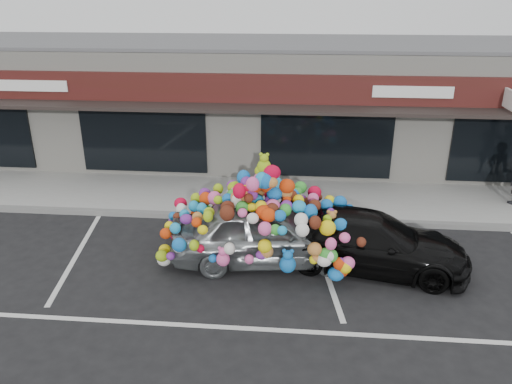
{
  "coord_description": "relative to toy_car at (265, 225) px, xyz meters",
  "views": [
    {
      "loc": [
        2.11,
        -10.1,
        6.02
      ],
      "look_at": [
        1.1,
        1.4,
        1.32
      ],
      "focal_mm": 35.0,
      "sensor_mm": 36.0,
      "label": 1
    }
  ],
  "objects": [
    {
      "name": "black_sedan",
      "position": [
        2.44,
        -0.08,
        -0.28
      ],
      "size": [
        2.6,
        4.7,
        1.29
      ],
      "primitive_type": "imported",
      "rotation": [
        0.0,
        0.0,
        1.38
      ],
      "color": "black",
      "rests_on": "ground"
    },
    {
      "name": "sidewalk",
      "position": [
        -1.4,
        3.65,
        -0.85
      ],
      "size": [
        26.0,
        3.0,
        0.15
      ],
      "primitive_type": "cube",
      "color": "gray",
      "rests_on": "ground"
    },
    {
      "name": "toy_car",
      "position": [
        0.0,
        0.0,
        0.0
      ],
      "size": [
        3.16,
        4.87,
        2.72
      ],
      "rotation": [
        0.0,
        0.0,
        1.7
      ],
      "color": "#A5ACB0",
      "rests_on": "ground"
    },
    {
      "name": "lane_line",
      "position": [
        0.6,
        -2.65,
        -0.92
      ],
      "size": [
        14.0,
        0.12,
        0.01
      ],
      "primitive_type": "cube",
      "color": "silver",
      "rests_on": "ground"
    },
    {
      "name": "parking_stripe_left",
      "position": [
        -4.6,
        -0.15,
        -0.92
      ],
      "size": [
        0.73,
        4.37,
        0.01
      ],
      "primitive_type": "cube",
      "rotation": [
        0.0,
        0.0,
        0.14
      ],
      "color": "silver",
      "rests_on": "ground"
    },
    {
      "name": "parking_stripe_mid",
      "position": [
        1.4,
        -0.15,
        -0.92
      ],
      "size": [
        0.73,
        4.37,
        0.01
      ],
      "primitive_type": "cube",
      "rotation": [
        0.0,
        0.0,
        0.14
      ],
      "color": "silver",
      "rests_on": "ground"
    },
    {
      "name": "kerb",
      "position": [
        -1.4,
        2.15,
        -0.85
      ],
      "size": [
        26.0,
        0.18,
        0.16
      ],
      "primitive_type": "cube",
      "color": "slate",
      "rests_on": "ground"
    },
    {
      "name": "ground",
      "position": [
        -1.4,
        -0.35,
        -0.92
      ],
      "size": [
        90.0,
        90.0,
        0.0
      ],
      "primitive_type": "plane",
      "color": "black",
      "rests_on": "ground"
    },
    {
      "name": "shop_building",
      "position": [
        -1.4,
        8.09,
        1.24
      ],
      "size": [
        24.0,
        7.2,
        4.31
      ],
      "color": "beige",
      "rests_on": "ground"
    }
  ]
}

